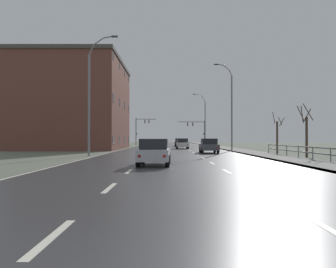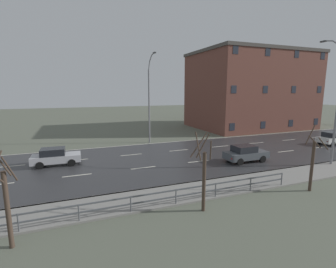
{
  "view_description": "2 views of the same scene",
  "coord_description": "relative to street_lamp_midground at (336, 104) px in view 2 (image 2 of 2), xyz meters",
  "views": [
    {
      "loc": [
        -0.47,
        -3.47,
        1.61
      ],
      "look_at": [
        -0.2,
        62.53,
        2.42
      ],
      "focal_mm": 36.47,
      "sensor_mm": 36.0,
      "label": 1
    },
    {
      "loc": [
        22.3,
        18.17,
        6.66
      ],
      "look_at": [
        0.0,
        26.8,
        2.4
      ],
      "focal_mm": 26.46,
      "sensor_mm": 36.0,
      "label": 2
    }
  ],
  "objects": [
    {
      "name": "ground_plane",
      "position": [
        -7.47,
        8.43,
        -5.49
      ],
      "size": [
        160.0,
        160.0,
        0.12
      ],
      "color": "#5B6051"
    },
    {
      "name": "guardrail",
      "position": [
        2.38,
        -21.42,
        -4.72
      ],
      "size": [
        0.07,
        26.76,
        1.0
      ],
      "color": "#515459",
      "rests_on": "ground"
    },
    {
      "name": "street_lamp_midground",
      "position": [
        0.0,
        0.0,
        0.0
      ],
      "size": [
        2.34,
        0.24,
        11.06
      ],
      "color": "slate",
      "rests_on": "ground"
    },
    {
      "name": "street_lamp_left_bank",
      "position": [
        -14.89,
        -12.37,
        -0.11
      ],
      "size": [
        2.7,
        0.24,
        10.91
      ],
      "color": "slate",
      "rests_on": "ground"
    },
    {
      "name": "car_mid_centre",
      "position": [
        -5.78,
        8.51,
        -4.63
      ],
      "size": [
        1.88,
        4.12,
        1.57
      ],
      "rotation": [
        0.0,
        0.0,
        0.01
      ],
      "color": "silver",
      "rests_on": "ground"
    },
    {
      "name": "car_near_left",
      "position": [
        -8.74,
        -23.06,
        -4.63
      ],
      "size": [
        1.93,
        4.15,
        1.57
      ],
      "rotation": [
        0.0,
        0.0,
        -0.03
      ],
      "color": "#B7B7BC",
      "rests_on": "ground"
    },
    {
      "name": "car_distant",
      "position": [
        -3.55,
        -6.48,
        -4.63
      ],
      "size": [
        1.85,
        4.11,
        1.57
      ],
      "rotation": [
        0.0,
        0.0,
        -0.0
      ],
      "color": "#474C51",
      "rests_on": "ground"
    },
    {
      "name": "brick_building",
      "position": [
        -21.84,
        8.49,
        1.18
      ],
      "size": [
        14.21,
        19.67,
        13.19
      ],
      "color": "brown",
      "rests_on": "ground"
    },
    {
      "name": "bare_tree_near",
      "position": [
        3.5,
        -24.19,
        -3.42
      ],
      "size": [
        1.12,
        1.23,
        4.55
      ],
      "color": "#423328",
      "rests_on": "ground"
    },
    {
      "name": "bare_tree_mid",
      "position": [
        3.48,
        -14.91,
        -3.39
      ],
      "size": [
        1.09,
        1.12,
        4.45
      ],
      "color": "#423328",
      "rests_on": "ground"
    },
    {
      "name": "bare_tree_far",
      "position": [
        3.67,
        -6.9,
        -3.51
      ],
      "size": [
        1.04,
        1.23,
        4.43
      ],
      "color": "#423328",
      "rests_on": "ground"
    }
  ]
}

